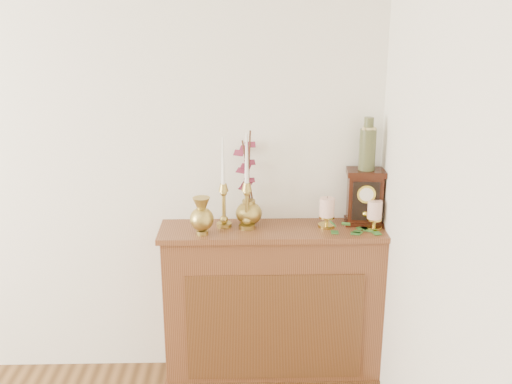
{
  "coord_description": "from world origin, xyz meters",
  "views": [
    {
      "loc": [
        1.23,
        -0.94,
        2.08
      ],
      "look_at": [
        1.3,
        2.05,
        1.15
      ],
      "focal_mm": 42.0,
      "sensor_mm": 36.0,
      "label": 1
    }
  ],
  "objects_px": {
    "candlestick_left": "(224,198)",
    "mantel_clock": "(365,197)",
    "ginger_jar": "(247,181)",
    "ceramic_vase": "(368,146)",
    "candlestick_center": "(247,198)",
    "bud_vase": "(202,216)"
  },
  "relations": [
    {
      "from": "bud_vase",
      "to": "candlestick_center",
      "type": "bearing_deg",
      "value": 19.68
    },
    {
      "from": "candlestick_left",
      "to": "candlestick_center",
      "type": "xyz_separation_m",
      "value": [
        0.12,
        -0.03,
        0.01
      ]
    },
    {
      "from": "candlestick_center",
      "to": "ginger_jar",
      "type": "height_order",
      "value": "ginger_jar"
    },
    {
      "from": "ginger_jar",
      "to": "mantel_clock",
      "type": "xyz_separation_m",
      "value": [
        0.64,
        -0.03,
        -0.09
      ]
    },
    {
      "from": "candlestick_left",
      "to": "candlestick_center",
      "type": "distance_m",
      "value": 0.13
    },
    {
      "from": "ginger_jar",
      "to": "mantel_clock",
      "type": "height_order",
      "value": "ginger_jar"
    },
    {
      "from": "candlestick_left",
      "to": "ginger_jar",
      "type": "relative_size",
      "value": 0.93
    },
    {
      "from": "candlestick_center",
      "to": "ginger_jar",
      "type": "xyz_separation_m",
      "value": [
        0.0,
        0.09,
        0.07
      ]
    },
    {
      "from": "candlestick_left",
      "to": "ginger_jar",
      "type": "distance_m",
      "value": 0.16
    },
    {
      "from": "ginger_jar",
      "to": "ceramic_vase",
      "type": "relative_size",
      "value": 1.89
    },
    {
      "from": "candlestick_center",
      "to": "mantel_clock",
      "type": "relative_size",
      "value": 1.71
    },
    {
      "from": "candlestick_center",
      "to": "ceramic_vase",
      "type": "relative_size",
      "value": 1.85
    },
    {
      "from": "candlestick_center",
      "to": "ceramic_vase",
      "type": "bearing_deg",
      "value": 5.61
    },
    {
      "from": "candlestick_left",
      "to": "ceramic_vase",
      "type": "distance_m",
      "value": 0.82
    },
    {
      "from": "ginger_jar",
      "to": "ceramic_vase",
      "type": "height_order",
      "value": "ceramic_vase"
    },
    {
      "from": "candlestick_center",
      "to": "bud_vase",
      "type": "relative_size",
      "value": 2.58
    },
    {
      "from": "candlestick_center",
      "to": "ginger_jar",
      "type": "bearing_deg",
      "value": 89.26
    },
    {
      "from": "bud_vase",
      "to": "ginger_jar",
      "type": "xyz_separation_m",
      "value": [
        0.24,
        0.18,
        0.14
      ]
    },
    {
      "from": "candlestick_left",
      "to": "mantel_clock",
      "type": "relative_size",
      "value": 1.62
    },
    {
      "from": "candlestick_left",
      "to": "bud_vase",
      "type": "xyz_separation_m",
      "value": [
        -0.11,
        -0.11,
        -0.06
      ]
    },
    {
      "from": "candlestick_center",
      "to": "bud_vase",
      "type": "bearing_deg",
      "value": -160.32
    },
    {
      "from": "candlestick_center",
      "to": "mantel_clock",
      "type": "xyz_separation_m",
      "value": [
        0.65,
        0.06,
        -0.02
      ]
    }
  ]
}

